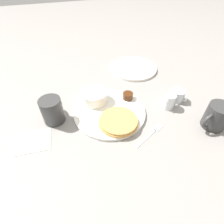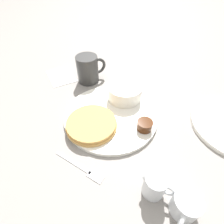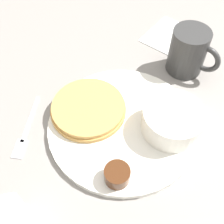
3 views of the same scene
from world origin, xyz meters
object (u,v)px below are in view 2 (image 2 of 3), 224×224
object	(u,v)px
creamer_pitcher_far	(186,205)
fork	(84,169)
creamer_pitcher_near	(155,185)
bowl	(125,92)
coffee_mug	(88,69)
plate	(111,115)

from	to	relation	value
creamer_pitcher_far	fork	world-z (taller)	creamer_pitcher_far
creamer_pitcher_near	creamer_pitcher_far	bearing A→B (deg)	24.87
fork	creamer_pitcher_far	bearing A→B (deg)	36.27
bowl	creamer_pitcher_near	world-z (taller)	creamer_pitcher_near
bowl	coffee_mug	bearing A→B (deg)	-163.71
bowl	coffee_mug	xyz separation A→B (m)	(-0.17, -0.05, 0.01)
coffee_mug	plate	bearing A→B (deg)	-8.02
plate	creamer_pitcher_far	xyz separation A→B (m)	(0.30, -0.01, 0.02)
coffee_mug	creamer_pitcher_far	xyz separation A→B (m)	(0.51, -0.04, -0.02)
creamer_pitcher_far	bowl	bearing A→B (deg)	165.52
plate	creamer_pitcher_far	size ratio (longest dim) A/B	3.88
plate	fork	xyz separation A→B (m)	(0.12, -0.15, -0.00)
creamer_pitcher_near	fork	xyz separation A→B (m)	(-0.13, -0.11, -0.03)
creamer_pitcher_far	plate	bearing A→B (deg)	178.18
bowl	plate	bearing A→B (deg)	-61.88
bowl	creamer_pitcher_near	size ratio (longest dim) A/B	1.71
coffee_mug	creamer_pitcher_far	bearing A→B (deg)	-4.39
bowl	fork	world-z (taller)	bowl
creamer_pitcher_far	creamer_pitcher_near	bearing A→B (deg)	-155.13
plate	coffee_mug	size ratio (longest dim) A/B	2.51
creamer_pitcher_near	coffee_mug	bearing A→B (deg)	171.59
plate	bowl	bearing A→B (deg)	118.12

